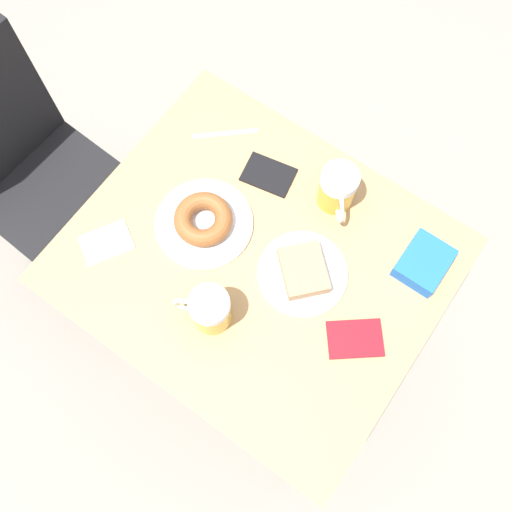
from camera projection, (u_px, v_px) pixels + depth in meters
The scene contains 12 objects.
ground_plane at pixel (256, 327), 2.06m from camera, with size 8.00×8.00×0.00m, color gray.
table at pixel (256, 269), 1.44m from camera, with size 0.74×0.87×0.73m.
chair at pixel (24, 163), 1.67m from camera, with size 0.42×0.42×0.91m.
plate_with_cake at pixel (303, 272), 1.34m from camera, with size 0.22×0.22×0.05m.
plate_with_donut at pixel (203, 221), 1.38m from camera, with size 0.24×0.24×0.05m.
beer_mug_left at pixel (338, 189), 1.37m from camera, with size 0.12×0.10×0.12m.
beer_mug_center at pixel (210, 310), 1.27m from camera, with size 0.09×0.13×0.12m.
napkin_folded at pixel (107, 243), 1.38m from camera, with size 0.14×0.13×0.00m.
fork at pixel (225, 134), 1.49m from camera, with size 0.12×0.14×0.00m.
passport_near_edge at pixel (355, 339), 1.30m from camera, with size 0.15×0.15×0.01m.
passport_far_edge at pixel (268, 175), 1.45m from camera, with size 0.11×0.14×0.01m.
blue_pouch at pixel (424, 263), 1.34m from camera, with size 0.13×0.10×0.04m.
Camera 1 is at (-0.38, -0.27, 2.02)m, focal length 40.00 mm.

